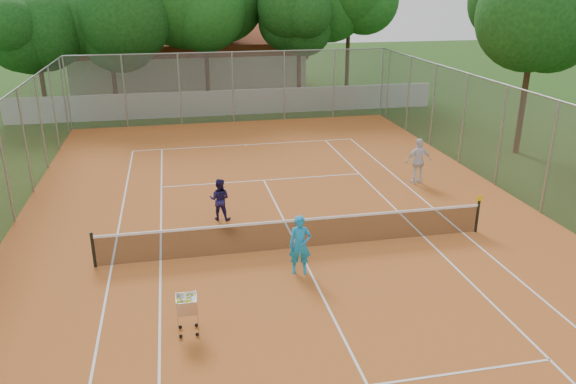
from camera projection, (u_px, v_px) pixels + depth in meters
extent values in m
plane|color=#1B3B10|center=(298.00, 249.00, 17.16)|extent=(120.00, 120.00, 0.00)
cube|color=#B35B22|center=(298.00, 248.00, 17.15)|extent=(18.00, 34.00, 0.02)
cube|color=white|center=(298.00, 248.00, 17.15)|extent=(10.98, 23.78, 0.01)
cube|color=black|center=(298.00, 233.00, 16.98)|extent=(11.88, 0.10, 0.98)
cube|color=slate|center=(298.00, 187.00, 16.46)|extent=(18.00, 34.00, 4.00)
cube|color=silver|center=(230.00, 103.00, 34.32)|extent=(26.00, 0.30, 1.50)
cube|color=beige|center=(189.00, 59.00, 42.60)|extent=(16.40, 9.00, 4.40)
cube|color=#0D350F|center=(222.00, 27.00, 35.58)|extent=(29.00, 19.00, 10.00)
imported|color=#178BCB|center=(300.00, 245.00, 15.40)|extent=(0.69, 0.52, 1.70)
imported|color=#1D1848|center=(220.00, 199.00, 18.98)|extent=(0.85, 0.76, 1.46)
imported|color=silver|center=(419.00, 161.00, 22.40)|extent=(1.09, 0.46, 1.85)
cube|color=silver|center=(187.00, 314.00, 12.82)|extent=(0.51, 0.51, 1.03)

